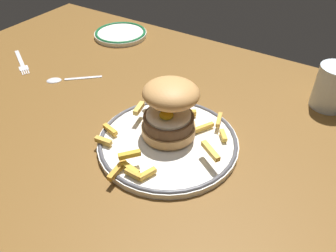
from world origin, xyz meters
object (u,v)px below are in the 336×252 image
(burger, at_px, (170,108))
(spoon, at_px, (60,79))
(water_glass, at_px, (332,90))
(side_plate, at_px, (121,34))
(fork, at_px, (21,62))
(dinner_plate, at_px, (168,142))

(burger, relative_size, spoon, 1.14)
(water_glass, height_order, side_plate, water_glass)
(burger, distance_m, water_glass, 0.36)
(water_glass, xyz_separation_m, fork, (-0.72, -0.23, -0.04))
(dinner_plate, xyz_separation_m, side_plate, (-0.38, 0.33, -0.00))
(dinner_plate, distance_m, side_plate, 0.51)
(dinner_plate, xyz_separation_m, fork, (-0.50, 0.06, -0.01))
(dinner_plate, height_order, spoon, dinner_plate)
(water_glass, height_order, spoon, water_glass)
(side_plate, bearing_deg, fork, -113.21)
(fork, relative_size, spoon, 1.20)
(water_glass, xyz_separation_m, spoon, (-0.57, -0.24, -0.04))
(burger, xyz_separation_m, spoon, (-0.34, 0.04, -0.07))
(burger, bearing_deg, side_plate, 139.91)
(water_glass, bearing_deg, spoon, -157.36)
(burger, xyz_separation_m, fork, (-0.49, 0.04, -0.07))
(side_plate, xyz_separation_m, fork, (-0.12, -0.27, -0.01))
(dinner_plate, height_order, burger, burger)
(spoon, bearing_deg, dinner_plate, -9.27)
(side_plate, height_order, fork, side_plate)
(dinner_plate, distance_m, burger, 0.07)
(water_glass, relative_size, side_plate, 0.61)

